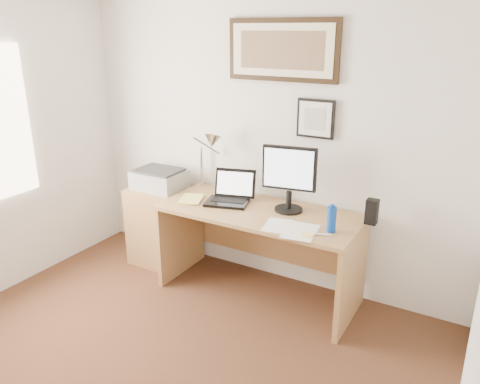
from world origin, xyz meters
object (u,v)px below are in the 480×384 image
Objects in this scene: side_cabinet at (160,226)px; laptop at (230,195)px; book at (181,199)px; printer at (159,179)px; water_bottle at (332,220)px; desk at (263,234)px; lcd_monitor at (289,176)px.

laptop reaches higher than side_cabinet.
printer is at bearing 153.20° from book.
printer is at bearing 177.39° from laptop.
desk is (-0.63, 0.19, -0.33)m from water_bottle.
water_bottle is at bearing 0.23° from book.
lcd_monitor is (0.50, 0.06, 0.23)m from laptop.
water_bottle is 0.35× the size of lcd_monitor.
side_cabinet is 1.85× the size of laptop.
lcd_monitor is (0.88, 0.22, 0.28)m from book.
lcd_monitor is at bearing 6.33° from laptop.
laptop is at bearing 22.80° from book.
laptop is at bearing -0.15° from side_cabinet.
printer is (-0.77, 0.04, 0.01)m from laptop.
water_bottle is 0.47× the size of laptop.
side_cabinet is 1.44m from lcd_monitor.
laptop is 0.76× the size of lcd_monitor.
water_bottle is 0.73m from desk.
lcd_monitor is at bearing 5.11° from desk.
water_bottle is 1.31m from book.
water_bottle reaches higher than side_cabinet.
water_bottle is 0.42× the size of printer.
desk reaches higher than side_cabinet.
water_bottle is at bearing -9.54° from laptop.
desk is at bearing 162.97° from water_bottle.
desk is 1.11m from printer.
desk is 4.06× the size of laptop.
side_cabinet is 1.08m from desk.
desk is 3.64× the size of printer.
desk is at bearing 7.16° from laptop.
water_bottle reaches higher than book.
book is 0.15× the size of desk.
side_cabinet is 3.01× the size of book.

